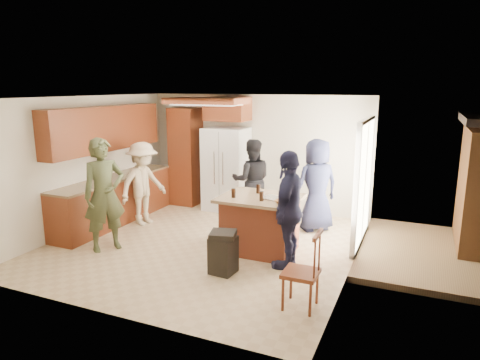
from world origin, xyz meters
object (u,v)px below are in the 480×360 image
at_px(person_front_left, 104,195).
at_px(person_behind_right, 317,185).
at_px(trash_bin, 223,252).
at_px(person_behind_left, 252,180).
at_px(person_side_right, 289,210).
at_px(spindle_chair, 302,273).
at_px(refrigerator, 226,169).
at_px(kitchen_island, 260,223).
at_px(person_counter, 143,184).

xyz_separation_m(person_front_left, person_behind_right, (2.97, 2.34, -0.07)).
bearing_deg(trash_bin, person_behind_left, 102.57).
bearing_deg(person_side_right, trash_bin, -54.59).
bearing_deg(person_behind_right, person_behind_left, -46.36).
relative_size(person_front_left, person_behind_right, 1.08).
xyz_separation_m(person_side_right, spindle_chair, (0.53, -1.14, -0.44)).
xyz_separation_m(person_behind_right, trash_bin, (-0.78, -2.42, -0.55)).
height_order(person_behind_right, refrigerator, refrigerator).
distance_m(person_behind_left, spindle_chair, 3.61).
relative_size(refrigerator, trash_bin, 2.86).
bearing_deg(kitchen_island, person_side_right, -33.60).
height_order(person_behind_left, spindle_chair, person_behind_left).
height_order(trash_bin, spindle_chair, spindle_chair).
bearing_deg(person_front_left, person_behind_left, -0.83).
bearing_deg(trash_bin, person_behind_right, 72.11).
bearing_deg(person_counter, spindle_chair, -103.27).
distance_m(person_counter, refrigerator, 1.90).
xyz_separation_m(person_side_right, trash_bin, (-0.79, -0.61, -0.57)).
relative_size(person_counter, trash_bin, 2.59).
height_order(person_front_left, refrigerator, person_front_left).
bearing_deg(spindle_chair, person_behind_right, 100.39).
height_order(person_counter, kitchen_island, person_counter).
bearing_deg(person_side_right, refrigerator, -140.43).
distance_m(person_front_left, person_counter, 1.38).
bearing_deg(kitchen_island, trash_bin, -100.67).
distance_m(refrigerator, spindle_chair, 4.47).
height_order(person_front_left, person_side_right, person_front_left).
height_order(person_behind_right, spindle_chair, person_behind_right).
xyz_separation_m(person_behind_right, person_counter, (-3.20, -0.98, -0.06)).
relative_size(person_behind_right, kitchen_island, 1.36).
bearing_deg(spindle_chair, person_behind_left, 121.71).
bearing_deg(kitchen_island, person_front_left, -158.75).
distance_m(kitchen_island, trash_bin, 1.04).
distance_m(refrigerator, trash_bin, 3.36).
distance_m(refrigerator, kitchen_island, 2.57).
xyz_separation_m(person_front_left, spindle_chair, (3.51, -0.61, -0.48)).
bearing_deg(person_counter, person_front_left, -156.19).
bearing_deg(refrigerator, kitchen_island, -52.42).
xyz_separation_m(person_behind_right, kitchen_island, (-0.59, -1.41, -0.40)).
bearing_deg(person_behind_left, person_counter, 5.18).
height_order(person_behind_left, refrigerator, refrigerator).
relative_size(person_side_right, trash_bin, 2.82).
bearing_deg(person_front_left, refrigerator, 17.01).
bearing_deg(person_counter, refrigerator, -19.35).
distance_m(person_behind_left, kitchen_island, 1.73).
bearing_deg(kitchen_island, person_behind_left, 116.43).
xyz_separation_m(person_behind_right, refrigerator, (-2.14, 0.59, 0.03)).
xyz_separation_m(person_behind_left, kitchen_island, (0.75, -1.51, -0.35)).
relative_size(person_behind_right, refrigerator, 0.97).
bearing_deg(person_behind_left, person_behind_right, 150.62).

